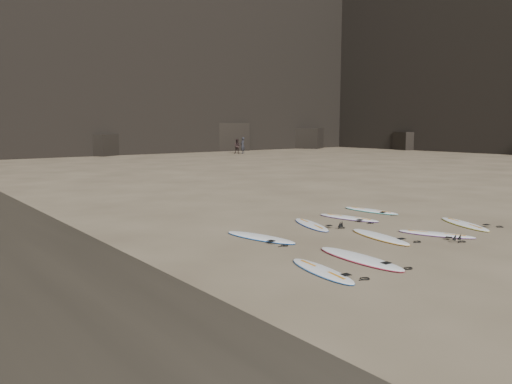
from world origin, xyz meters
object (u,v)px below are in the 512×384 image
Objects in this scene: surfboard_3 at (436,234)px; surfboard_6 at (311,224)px; surfboard_0 at (322,270)px; surfboard_8 at (371,210)px; surfboard_1 at (360,258)px; surfboard_5 at (260,237)px; person_a at (243,145)px; surfboard_7 at (348,218)px; person_b at (237,146)px; surfboard_4 at (464,224)px; surfboard_2 at (380,236)px.

surfboard_3 is 3.88m from surfboard_6.
surfboard_6 is at bearing 58.82° from surfboard_0.
surfboard_8 is (1.74, 3.91, 0.00)m from surfboard_3.
surfboard_1 reaches higher than surfboard_5.
surfboard_3 is at bearing 31.76° from person_a.
surfboard_7 is 41.35m from person_b.
surfboard_1 is 6.12m from surfboard_4.
surfboard_2 reaches higher than surfboard_0.
surfboard_8 is 1.22× the size of person_a.
surfboard_2 reaches higher than surfboard_4.
surfboard_2 is 2.56m from surfboard_6.
surfboard_7 and surfboard_8 have the same top height.
person_a is (25.96, 36.14, 0.91)m from surfboard_5.
surfboard_7 is 41.65m from person_a.
surfboard_3 is at bearing -80.49° from person_b.
surfboard_3 is (3.98, 0.44, -0.01)m from surfboard_1.
surfboard_8 is 40.32m from person_a.
surfboard_4 reaches higher than surfboard_6.
surfboard_5 is (-4.46, 2.89, 0.00)m from surfboard_3.
person_a is at bearing 37.21° from surfboard_3.
surfboard_0 is at bearing -118.46° from surfboard_5.
surfboard_4 is at bearing 10.08° from surfboard_1.
person_a is (26.95, 39.63, 0.91)m from surfboard_0.
person_b is (25.26, 36.22, 0.82)m from surfboard_5.
person_a is (21.56, 35.62, 0.91)m from surfboard_7.
surfboard_0 is 5.25m from surfboard_6.
person_b is at bearing 54.66° from surfboard_8.
surfboard_5 is 6.29m from surfboard_8.
surfboard_2 is at bearing -163.11° from surfboard_4.
surfboard_0 is at bearing -154.90° from surfboard_8.
surfboard_0 is 1.48m from surfboard_1.
surfboard_7 is at bearing -5.79° from surfboard_5.
person_a is 0.71m from person_b.
person_a is (23.14, 38.23, 0.91)m from surfboard_2.
surfboard_6 is at bearing -178.28° from surfboard_8.
surfboard_5 is 4.43m from surfboard_7.
surfboard_1 is 5.50m from surfboard_7.
person_b reaches higher than surfboard_2.
surfboard_8 reaches higher than surfboard_3.
surfboard_5 is at bearing 154.93° from surfboard_2.
person_b reaches higher than surfboard_8.
surfboard_6 is at bearing 96.49° from surfboard_3.
surfboard_4 is at bearing -34.24° from surfboard_5.
surfboard_5 reaches higher than surfboard_7.
surfboard_5 is at bearing 123.09° from surfboard_3.
surfboard_8 is at bearing -3.33° from surfboard_5.
surfboard_0 is 0.94× the size of surfboard_2.
surfboard_5 is (-6.56, 2.60, 0.00)m from surfboard_4.
surfboard_1 is at bearing 162.35° from surfboard_3.
surfboard_0 is at bearing -156.06° from surfboard_7.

